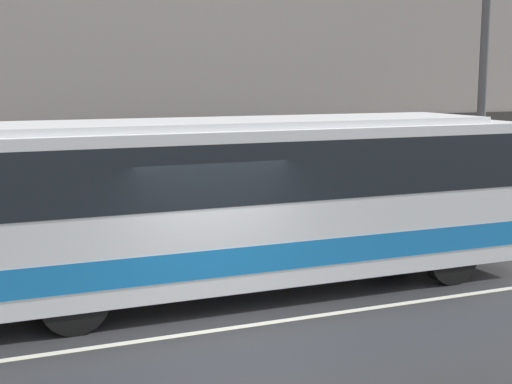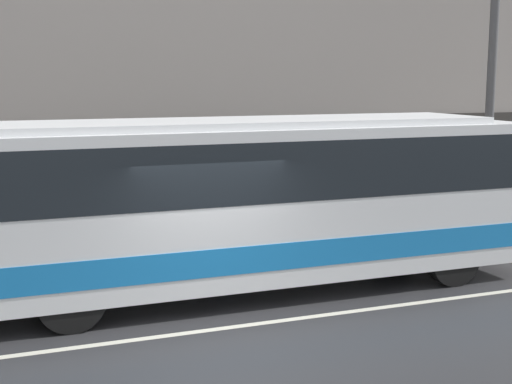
% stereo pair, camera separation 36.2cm
% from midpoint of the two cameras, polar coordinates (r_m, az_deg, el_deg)
% --- Properties ---
extents(ground_plane, '(60.00, 60.00, 0.00)m').
position_cam_midpoint_polar(ground_plane, '(11.13, -3.37, -10.89)').
color(ground_plane, '#2D2D30').
extents(sidewalk, '(60.00, 3.13, 0.15)m').
position_cam_midpoint_polar(sidewalk, '(16.25, -9.87, -4.27)').
color(sidewalk, '#A09E99').
rests_on(sidewalk, ground_plane).
extents(lane_stripe, '(54.00, 0.14, 0.01)m').
position_cam_midpoint_polar(lane_stripe, '(11.13, -3.37, -10.87)').
color(lane_stripe, beige).
rests_on(lane_stripe, ground_plane).
extents(transit_bus, '(10.89, 2.49, 3.09)m').
position_cam_midpoint_polar(transit_bus, '(12.59, -2.28, -0.32)').
color(transit_bus, white).
rests_on(transit_bus, ground_plane).
extents(utility_pole_near, '(0.22, 0.22, 8.32)m').
position_cam_midpoint_polar(utility_pole_near, '(18.73, 17.25, 10.27)').
color(utility_pole_near, '#4C4C4F').
rests_on(utility_pole_near, sidewalk).
extents(pedestrian_waiting, '(0.36, 0.36, 1.67)m').
position_cam_midpoint_polar(pedestrian_waiting, '(17.31, -3.81, -0.46)').
color(pedestrian_waiting, navy).
rests_on(pedestrian_waiting, sidewalk).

